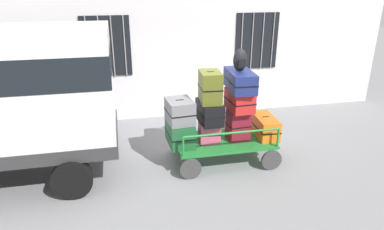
% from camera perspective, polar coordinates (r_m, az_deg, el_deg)
% --- Properties ---
extents(ground_plane, '(40.00, 40.00, 0.00)m').
position_cam_1_polar(ground_plane, '(7.44, 1.21, -7.04)').
color(ground_plane, gray).
extents(building_wall, '(12.00, 0.38, 5.00)m').
position_cam_1_polar(building_wall, '(9.27, -2.66, 14.85)').
color(building_wall, silver).
rests_on(building_wall, ground).
extents(luggage_cart, '(2.06, 1.24, 0.47)m').
position_cam_1_polar(luggage_cart, '(7.21, 5.19, -4.71)').
color(luggage_cart, '#1E722D').
rests_on(luggage_cart, ground).
extents(cart_railing, '(1.94, 1.10, 0.40)m').
position_cam_1_polar(cart_railing, '(7.04, 5.30, -1.66)').
color(cart_railing, '#1E722D').
rests_on(cart_railing, luggage_cart).
extents(suitcase_left_bottom, '(0.51, 0.80, 0.47)m').
position_cam_1_polar(suitcase_left_bottom, '(6.89, -2.02, -2.95)').
color(suitcase_left_bottom, '#194C28').
rests_on(suitcase_left_bottom, luggage_cart).
extents(suitcase_left_middle, '(0.54, 0.67, 0.47)m').
position_cam_1_polar(suitcase_left_middle, '(6.69, -2.03, 0.62)').
color(suitcase_left_middle, slate).
rests_on(suitcase_left_middle, suitcase_left_bottom).
extents(suitcase_midleft_bottom, '(0.45, 0.46, 0.41)m').
position_cam_1_polar(suitcase_midleft_bottom, '(7.02, 2.86, -2.76)').
color(suitcase_midleft_bottom, '#CC4C72').
rests_on(suitcase_midleft_bottom, luggage_cart).
extents(suitcase_midleft_middle, '(0.44, 0.74, 0.43)m').
position_cam_1_polar(suitcase_midleft_middle, '(6.87, 2.91, 0.48)').
color(suitcase_midleft_middle, black).
rests_on(suitcase_midleft_middle, suitcase_midleft_bottom).
extents(suitcase_midleft_top, '(0.43, 0.60, 0.61)m').
position_cam_1_polar(suitcase_midleft_top, '(6.68, 3.03, 4.63)').
color(suitcase_midleft_top, '#4C5119').
rests_on(suitcase_midleft_top, suitcase_midleft_middle).
extents(suitcase_center_bottom, '(0.47, 0.41, 0.64)m').
position_cam_1_polar(suitcase_center_bottom, '(7.13, 7.64, -1.55)').
color(suitcase_center_bottom, maroon).
rests_on(suitcase_center_bottom, luggage_cart).
extents(suitcase_center_middle, '(0.48, 0.68, 0.41)m').
position_cam_1_polar(suitcase_center_middle, '(6.94, 7.87, 2.43)').
color(suitcase_center_middle, '#B21E1E').
rests_on(suitcase_center_middle, suitcase_center_bottom).
extents(suitcase_center_top, '(0.51, 0.96, 0.38)m').
position_cam_1_polar(suitcase_center_top, '(6.85, 7.93, 5.69)').
color(suitcase_center_top, navy).
rests_on(suitcase_center_top, suitcase_center_middle).
extents(suitcase_midright_bottom, '(0.44, 0.85, 0.43)m').
position_cam_1_polar(suitcase_midright_bottom, '(7.41, 11.94, -1.82)').
color(suitcase_midright_bottom, orange).
rests_on(suitcase_midright_bottom, luggage_cart).
extents(backpack, '(0.27, 0.22, 0.44)m').
position_cam_1_polar(backpack, '(6.68, 7.97, 8.93)').
color(backpack, black).
rests_on(backpack, suitcase_center_top).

